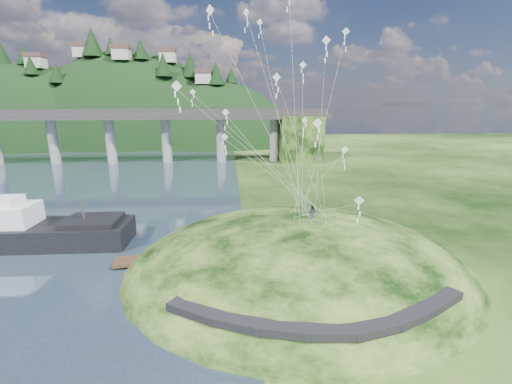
{
  "coord_description": "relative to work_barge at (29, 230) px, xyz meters",
  "views": [
    {
      "loc": [
        1.11,
        -29.84,
        16.21
      ],
      "look_at": [
        4.0,
        6.0,
        7.0
      ],
      "focal_mm": 24.0,
      "sensor_mm": 36.0,
      "label": 1
    }
  ],
  "objects": [
    {
      "name": "bridge",
      "position": [
        -4.0,
        60.08,
        7.76
      ],
      "size": [
        160.0,
        11.0,
        15.0
      ],
      "color": "#2D2B2B",
      "rests_on": "ground"
    },
    {
      "name": "ground",
      "position": [
        22.46,
        -9.98,
        -1.94
      ],
      "size": [
        320.0,
        320.0,
        0.0
      ],
      "primitive_type": "plane",
      "color": "black",
      "rests_on": "ground"
    },
    {
      "name": "footpath",
      "position": [
        29.92,
        -19.73,
        0.14
      ],
      "size": [
        22.29,
        5.84,
        0.83
      ],
      "color": "black",
      "rests_on": "ground"
    },
    {
      "name": "grass_hill",
      "position": [
        30.46,
        -7.98,
        -3.44
      ],
      "size": [
        36.0,
        32.0,
        13.0
      ],
      "color": "black",
      "rests_on": "ground"
    },
    {
      "name": "kite_swarm",
      "position": [
        29.46,
        -7.04,
        15.65
      ],
      "size": [
        17.46,
        16.21,
        19.73
      ],
      "color": "white",
      "rests_on": "ground"
    },
    {
      "name": "kite_flyers",
      "position": [
        32.31,
        -5.65,
        3.9
      ],
      "size": [
        1.43,
        2.81,
        1.98
      ],
      "color": "#292D37",
      "rests_on": "ground"
    },
    {
      "name": "wooden_dock",
      "position": [
        18.47,
        -5.65,
        -1.5
      ],
      "size": [
        14.09,
        3.9,
        0.99
      ],
      "color": "#362316",
      "rests_on": "ground"
    },
    {
      "name": "far_ridge",
      "position": [
        -21.12,
        112.19,
        -9.38
      ],
      "size": [
        153.0,
        70.0,
        94.5
      ],
      "color": "black",
      "rests_on": "ground"
    },
    {
      "name": "work_barge",
      "position": [
        0.0,
        0.0,
        0.0
      ],
      "size": [
        22.24,
        6.44,
        7.75
      ],
      "color": "black",
      "rests_on": "ground"
    }
  ]
}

